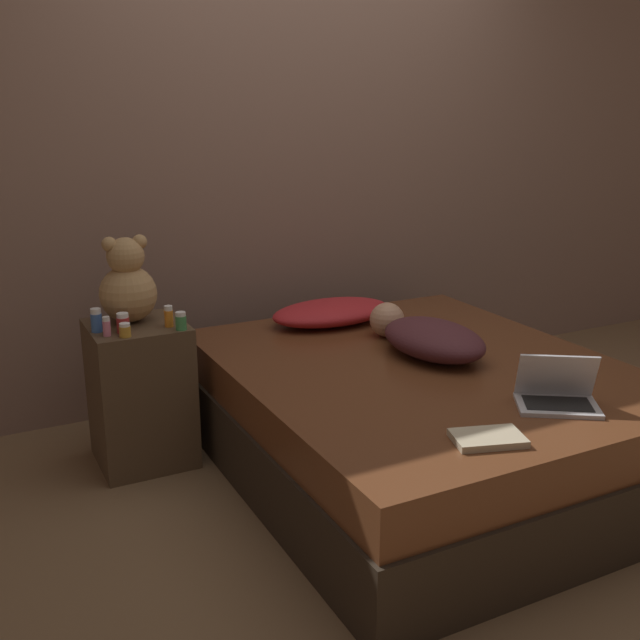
# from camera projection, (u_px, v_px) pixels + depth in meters

# --- Properties ---
(ground_plane) EXTENTS (12.00, 12.00, 0.00)m
(ground_plane) POSITION_uv_depth(u_px,v_px,m) (418.00, 468.00, 3.30)
(ground_plane) COLOR brown
(wall_back) EXTENTS (8.00, 0.06, 2.60)m
(wall_back) POSITION_uv_depth(u_px,v_px,m) (297.00, 151.00, 3.97)
(wall_back) COLOR #846656
(wall_back) RESTS_ON ground_plane
(bed) EXTENTS (1.58, 1.88, 0.49)m
(bed) POSITION_uv_depth(u_px,v_px,m) (420.00, 417.00, 3.23)
(bed) COLOR #2D2319
(bed) RESTS_ON ground_plane
(nightstand) EXTENTS (0.40, 0.40, 0.64)m
(nightstand) POSITION_uv_depth(u_px,v_px,m) (141.00, 394.00, 3.29)
(nightstand) COLOR brown
(nightstand) RESTS_ON ground_plane
(pillow) EXTENTS (0.63, 0.35, 0.11)m
(pillow) POSITION_uv_depth(u_px,v_px,m) (332.00, 312.00, 3.72)
(pillow) COLOR red
(pillow) RESTS_ON bed
(person_lying) EXTENTS (0.39, 0.69, 0.16)m
(person_lying) POSITION_uv_depth(u_px,v_px,m) (428.00, 337.00, 3.27)
(person_lying) COLOR #4C2328
(person_lying) RESTS_ON bed
(laptop) EXTENTS (0.35, 0.32, 0.19)m
(laptop) POSITION_uv_depth(u_px,v_px,m) (557.00, 394.00, 2.71)
(laptop) COLOR silver
(laptop) RESTS_ON bed
(teddy_bear) EXTENTS (0.25, 0.25, 0.38)m
(teddy_bear) POSITION_uv_depth(u_px,v_px,m) (128.00, 285.00, 3.20)
(teddy_bear) COLOR tan
(teddy_bear) RESTS_ON nightstand
(bottle_green) EXTENTS (0.05, 0.05, 0.08)m
(bottle_green) POSITION_uv_depth(u_px,v_px,m) (181.00, 321.00, 3.12)
(bottle_green) COLOR #3D8E4C
(bottle_green) RESTS_ON nightstand
(bottle_orange) EXTENTS (0.04, 0.04, 0.09)m
(bottle_orange) POSITION_uv_depth(u_px,v_px,m) (169.00, 316.00, 3.16)
(bottle_orange) COLOR orange
(bottle_orange) RESTS_ON nightstand
(bottle_blue) EXTENTS (0.05, 0.05, 0.10)m
(bottle_blue) POSITION_uv_depth(u_px,v_px,m) (96.00, 320.00, 3.09)
(bottle_blue) COLOR #3866B2
(bottle_blue) RESTS_ON nightstand
(bottle_pink) EXTENTS (0.03, 0.03, 0.08)m
(bottle_pink) POSITION_uv_depth(u_px,v_px,m) (107.00, 327.00, 3.03)
(bottle_pink) COLOR pink
(bottle_pink) RESTS_ON nightstand
(bottle_amber) EXTENTS (0.05, 0.05, 0.06)m
(bottle_amber) POSITION_uv_depth(u_px,v_px,m) (125.00, 330.00, 3.03)
(bottle_amber) COLOR gold
(bottle_amber) RESTS_ON nightstand
(bottle_red) EXTENTS (0.05, 0.05, 0.08)m
(bottle_red) POSITION_uv_depth(u_px,v_px,m) (123.00, 323.00, 3.08)
(bottle_red) COLOR #B72D2D
(bottle_red) RESTS_ON nightstand
(book) EXTENTS (0.26, 0.21, 0.02)m
(book) POSITION_uv_depth(u_px,v_px,m) (488.00, 438.00, 2.44)
(book) COLOR #C6B793
(book) RESTS_ON bed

